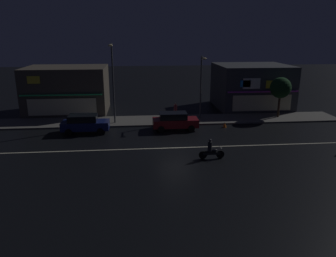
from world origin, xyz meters
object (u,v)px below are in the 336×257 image
(pedestrian_on_sidewalk, at_px, (175,113))
(traffic_cone, at_px, (225,125))
(streetlamp_mid, at_px, (201,82))
(parked_car_near_kerb, at_px, (175,121))
(streetlamp_west, at_px, (113,78))
(motorcycle_lead, at_px, (211,150))
(parked_car_trailing, at_px, (85,123))

(pedestrian_on_sidewalk, xyz_separation_m, traffic_cone, (4.63, -2.08, -0.79))
(streetlamp_mid, relative_size, parked_car_near_kerb, 1.52)
(streetlamp_west, distance_m, parked_car_near_kerb, 7.38)
(streetlamp_west, height_order, streetlamp_mid, streetlamp_west)
(motorcycle_lead, bearing_deg, streetlamp_mid, -89.85)
(motorcycle_lead, bearing_deg, pedestrian_on_sidewalk, -74.71)
(streetlamp_mid, distance_m, parked_car_near_kerb, 5.70)
(streetlamp_mid, xyz_separation_m, pedestrian_on_sidewalk, (-2.83, -1.18, -2.97))
(motorcycle_lead, bearing_deg, traffic_cone, -104.49)
(pedestrian_on_sidewalk, distance_m, traffic_cone, 5.14)
(parked_car_near_kerb, bearing_deg, pedestrian_on_sidewalk, 81.57)
(motorcycle_lead, bearing_deg, parked_car_trailing, -29.61)
(parked_car_trailing, height_order, traffic_cone, parked_car_trailing)
(pedestrian_on_sidewalk, distance_m, motorcycle_lead, 10.22)
(traffic_cone, bearing_deg, streetlamp_west, 168.86)
(parked_car_trailing, xyz_separation_m, traffic_cone, (13.37, 0.42, -0.59))
(parked_car_near_kerb, bearing_deg, traffic_cone, 3.05)
(parked_car_near_kerb, distance_m, traffic_cone, 5.02)
(pedestrian_on_sidewalk, relative_size, traffic_cone, 3.59)
(streetlamp_mid, distance_m, motorcycle_lead, 11.86)
(streetlamp_west, bearing_deg, parked_car_near_kerb, -22.34)
(motorcycle_lead, relative_size, traffic_cone, 3.45)
(streetlamp_west, bearing_deg, parked_car_trailing, -135.30)
(streetlamp_mid, distance_m, traffic_cone, 5.29)
(pedestrian_on_sidewalk, relative_size, motorcycle_lead, 1.04)
(streetlamp_west, relative_size, motorcycle_lead, 4.13)
(streetlamp_west, xyz_separation_m, parked_car_trailing, (-2.57, -2.54, -3.85))
(streetlamp_west, height_order, motorcycle_lead, streetlamp_west)
(streetlamp_west, height_order, parked_car_trailing, streetlamp_west)
(traffic_cone, bearing_deg, streetlamp_mid, 118.88)
(streetlamp_mid, height_order, parked_car_trailing, streetlamp_mid)
(streetlamp_mid, height_order, pedestrian_on_sidewalk, streetlamp_mid)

